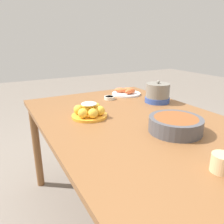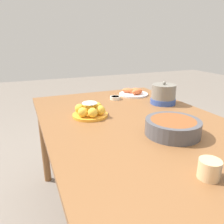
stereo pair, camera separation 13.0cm
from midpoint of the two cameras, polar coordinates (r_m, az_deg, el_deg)
name	(u,v)px [view 1 (the left image)]	position (r m, az deg, el deg)	size (l,w,h in m)	color
ground_plane	(132,221)	(1.72, 2.73, -26.55)	(12.00, 12.00, 0.00)	slate
dining_table	(135,132)	(1.33, 3.18, -5.41)	(1.55, 1.04, 0.76)	brown
cake_plate	(89,111)	(1.34, -8.73, 0.08)	(0.22, 0.22, 0.09)	gold
serving_bowl	(175,124)	(1.14, 13.14, -3.17)	(0.27, 0.27, 0.08)	#4C4C51
sauce_bowl	(109,98)	(1.73, -2.83, 3.74)	(0.08, 0.08, 0.02)	silver
seafood_platter	(126,92)	(1.88, 1.79, 5.16)	(0.24, 0.24, 0.06)	silver
cup_far	(222,163)	(0.86, 22.88, -12.30)	(0.08, 0.08, 0.07)	#DBB27F
warming_pot	(158,93)	(1.65, 9.62, 4.86)	(0.18, 0.18, 0.17)	#334C99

